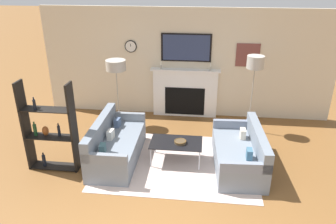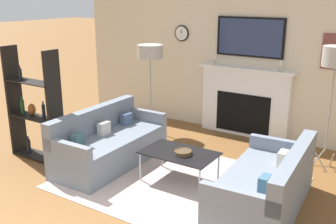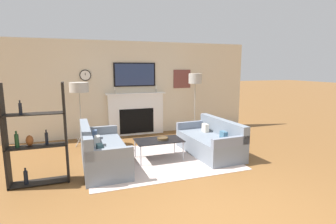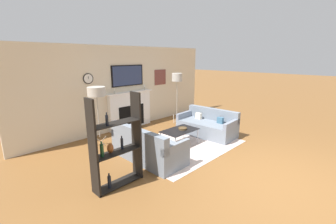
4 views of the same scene
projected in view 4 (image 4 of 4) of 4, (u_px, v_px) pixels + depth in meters
The scene contains 10 objects.
ground_plane at pixel (278, 180), 4.43m from camera, with size 60.00×60.00×0.00m, color brown.
fireplace_wall at pixel (128, 92), 7.49m from camera, with size 7.19×0.28×2.70m.
area_rug at pixel (181, 145), 6.16m from camera, with size 3.05×2.27×0.01m.
couch_left at pixel (147, 148), 5.24m from camera, with size 0.84×1.85×0.83m.
couch_right at pixel (207, 126), 6.94m from camera, with size 0.95×1.78×0.78m.
coffee_table at pixel (180, 131), 6.09m from camera, with size 1.00×0.62×0.43m.
decorative_bowl at pixel (183, 128), 6.11m from camera, with size 0.23×0.23×0.06m.
floor_lamp_left at pixel (96, 92), 5.81m from camera, with size 0.46×0.46×1.61m.
floor_lamp_right at pixel (177, 78), 7.92m from camera, with size 0.37×0.37×1.80m.
shelf_unit at pixel (116, 146), 4.08m from camera, with size 0.96×0.28×1.72m.
Camera 4 is at (-4.36, -1.23, 2.37)m, focal length 24.00 mm.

